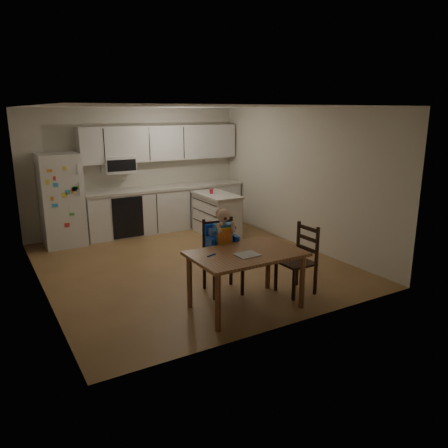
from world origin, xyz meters
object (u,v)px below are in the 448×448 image
at_px(refrigerator, 61,200).
at_px(dining_table, 246,260).
at_px(red_cup, 211,191).
at_px(chair_side, 302,254).
at_px(chair_booster, 222,241).
at_px(kitchen_island, 217,214).

height_order(refrigerator, dining_table, refrigerator).
distance_m(refrigerator, dining_table, 4.25).
relative_size(refrigerator, red_cup, 18.94).
bearing_deg(chair_side, dining_table, -88.06).
height_order(dining_table, chair_booster, chair_booster).
bearing_deg(chair_side, chair_booster, -122.38).
bearing_deg(kitchen_island, red_cup, 134.91).
relative_size(kitchen_island, chair_booster, 0.96).
bearing_deg(kitchen_island, chair_side, -97.34).
bearing_deg(refrigerator, dining_table, -70.06).
relative_size(refrigerator, kitchen_island, 1.49).
distance_m(refrigerator, kitchen_island, 2.95).
distance_m(refrigerator, chair_side, 4.62).
bearing_deg(chair_side, refrigerator, -149.93).
height_order(refrigerator, chair_booster, refrigerator).
bearing_deg(chair_booster, kitchen_island, 70.45).
distance_m(kitchen_island, chair_side, 3.11).
relative_size(red_cup, dining_table, 0.07).
bearing_deg(kitchen_island, refrigerator, 162.83).
bearing_deg(dining_table, chair_booster, 89.33).
distance_m(kitchen_island, red_cup, 0.48).
distance_m(refrigerator, red_cup, 2.83).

